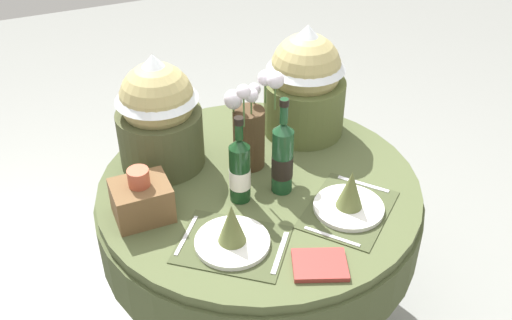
# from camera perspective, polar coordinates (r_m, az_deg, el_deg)

# --- Properties ---
(ground) EXTENTS (8.00, 8.00, 0.00)m
(ground) POSITION_cam_1_polar(r_m,az_deg,el_deg) (2.66, 0.26, -14.93)
(ground) COLOR gray
(dining_table) EXTENTS (1.19, 1.19, 0.74)m
(dining_table) POSITION_cam_1_polar(r_m,az_deg,el_deg) (2.24, 0.30, -5.18)
(dining_table) COLOR #4C5633
(dining_table) RESTS_ON ground
(place_setting_left) EXTENTS (0.43, 0.41, 0.16)m
(place_setting_left) POSITION_cam_1_polar(r_m,az_deg,el_deg) (1.86, -2.32, -7.11)
(place_setting_left) COLOR #41492B
(place_setting_left) RESTS_ON dining_table
(place_setting_right) EXTENTS (0.43, 0.42, 0.16)m
(place_setting_right) POSITION_cam_1_polar(r_m,az_deg,el_deg) (2.02, 8.98, -3.75)
(place_setting_right) COLOR #41492B
(place_setting_right) RESTS_ON dining_table
(flower_vase) EXTENTS (0.20, 0.18, 0.39)m
(flower_vase) POSITION_cam_1_polar(r_m,az_deg,el_deg) (2.14, -0.65, 3.40)
(flower_vase) COLOR #47331E
(flower_vase) RESTS_ON dining_table
(wine_bottle_left) EXTENTS (0.07, 0.07, 0.33)m
(wine_bottle_left) POSITION_cam_1_polar(r_m,az_deg,el_deg) (2.00, -1.57, -0.92)
(wine_bottle_left) COLOR #143819
(wine_bottle_left) RESTS_ON dining_table
(wine_bottle_right) EXTENTS (0.08, 0.08, 0.37)m
(wine_bottle_right) POSITION_cam_1_polar(r_m,az_deg,el_deg) (2.03, 2.57, 0.26)
(wine_bottle_right) COLOR #194223
(wine_bottle_right) RESTS_ON dining_table
(book_on_table) EXTENTS (0.20, 0.18, 0.02)m
(book_on_table) POSITION_cam_1_polar(r_m,az_deg,el_deg) (1.83, 6.13, -10.00)
(book_on_table) COLOR #99332D
(book_on_table) RESTS_ON dining_table
(gift_tub_back_left) EXTENTS (0.31, 0.31, 0.45)m
(gift_tub_back_left) POSITION_cam_1_polar(r_m,az_deg,el_deg) (2.15, -9.41, 4.89)
(gift_tub_back_left) COLOR #474C2D
(gift_tub_back_left) RESTS_ON dining_table
(gift_tub_back_right) EXTENTS (0.32, 0.32, 0.46)m
(gift_tub_back_right) POSITION_cam_1_polar(r_m,az_deg,el_deg) (2.33, 4.78, 7.91)
(gift_tub_back_right) COLOR #566033
(gift_tub_back_right) RESTS_ON dining_table
(woven_basket_side_left) EXTENTS (0.19, 0.16, 0.19)m
(woven_basket_side_left) POSITION_cam_1_polar(r_m,az_deg,el_deg) (1.99, -10.95, -3.70)
(woven_basket_side_left) COLOR brown
(woven_basket_side_left) RESTS_ON dining_table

